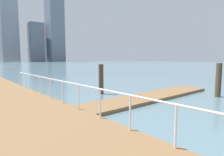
# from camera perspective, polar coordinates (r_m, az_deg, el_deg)

# --- Properties ---
(ground_plane) EXTENTS (300.00, 300.00, 0.00)m
(ground_plane) POSITION_cam_1_polar(r_m,az_deg,el_deg) (18.98, -18.38, -1.99)
(ground_plane) COLOR slate
(floating_dock) EXTENTS (11.48, 2.00, 0.18)m
(floating_dock) POSITION_cam_1_polar(r_m,az_deg,el_deg) (12.03, 11.14, -5.80)
(floating_dock) COLOR olive
(floating_dock) RESTS_ON ground_plane
(boardwalk_railing) EXTENTS (0.06, 22.28, 1.08)m
(boardwalk_railing) POSITION_cam_1_polar(r_m,az_deg,el_deg) (6.04, 0.51, -6.39)
(boardwalk_railing) COLOR white
(boardwalk_railing) RESTS_ON boardwalk
(dock_piling_2) EXTENTS (0.34, 0.34, 2.13)m
(dock_piling_2) POSITION_cam_1_polar(r_m,az_deg,el_deg) (13.23, -3.38, -0.37)
(dock_piling_2) COLOR #473826
(dock_piling_2) RESTS_ON ground_plane
(dock_piling_3) EXTENTS (0.36, 0.36, 2.24)m
(dock_piling_3) POSITION_cam_1_polar(r_m,az_deg,el_deg) (14.08, 29.85, -0.55)
(dock_piling_3) COLOR brown
(dock_piling_3) RESTS_ON ground_plane
(skyline_tower_4) EXTENTS (14.11, 10.34, 80.28)m
(skyline_tower_4) POSITION_cam_1_polar(r_m,az_deg,el_deg) (185.56, -29.29, 16.89)
(skyline_tower_4) COLOR #8C939E
(skyline_tower_4) RESTS_ON ground_plane
(skyline_tower_5) EXTENTS (11.95, 11.83, 33.98)m
(skyline_tower_5) POSITION_cam_1_polar(r_m,az_deg,el_deg) (181.58, -22.21, 10.06)
(skyline_tower_5) COLOR slate
(skyline_tower_5) RESTS_ON ground_plane
(skyline_tower_6) EXTENTS (14.45, 13.63, 63.34)m
(skyline_tower_6) POSITION_cam_1_polar(r_m,az_deg,el_deg) (186.74, -17.13, 14.65)
(skyline_tower_6) COLOR slate
(skyline_tower_6) RESTS_ON ground_plane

